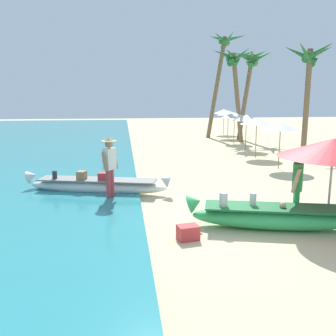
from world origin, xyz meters
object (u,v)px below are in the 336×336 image
Objects in this scene: palm_tree_far_behind at (234,67)px; cooler_box at (188,232)px; palm_tree_tall_inland at (309,66)px; person_tourist_customer at (297,184)px; palm_tree_leaning_seaward at (251,67)px; boat_green_foreground at (274,216)px; palm_tree_mid_cluster at (223,56)px; boat_white_midground at (97,185)px; patio_umbrella_large at (333,148)px; person_vendor_hatted at (110,164)px.

palm_tree_far_behind is 17.42m from cooler_box.
palm_tree_tall_inland is at bearing 42.45° from cooler_box.
person_tourist_customer is 0.28× the size of palm_tree_leaning_seaward.
palm_tree_mid_cluster reaches higher than boat_green_foreground.
boat_green_foreground is 19.13m from palm_tree_mid_cluster.
person_tourist_customer is at bearing 27.15° from boat_green_foreground.
palm_tree_far_behind is 13.61× the size of cooler_box.
boat_green_foreground reaches higher than boat_white_midground.
patio_umbrella_large is 17.40m from palm_tree_leaning_seaward.
palm_tree_mid_cluster is at bearing 108.80° from palm_tree_tall_inland.
palm_tree_tall_inland is 0.95× the size of palm_tree_far_behind.
cooler_box is (2.11, -3.94, -0.11)m from boat_white_midground.
cooler_box is (-2.02, -0.39, -0.14)m from boat_green_foreground.
person_vendor_hatted is 12.99m from palm_tree_tall_inland.
patio_umbrella_large is at bearing -98.55° from palm_tree_far_behind.
person_tourist_customer is 0.30× the size of palm_tree_tall_inland.
person_vendor_hatted is at bearing -122.19° from palm_tree_leaning_seaward.
cooler_box is at bearing -61.82° from boat_white_midground.
patio_umbrella_large is 0.43× the size of palm_tree_tall_inland.
palm_tree_tall_inland reaches higher than person_vendor_hatted.
boat_white_midground is 16.74m from palm_tree_leaning_seaward.
palm_tree_far_behind reaches higher than person_vendor_hatted.
palm_tree_mid_cluster is (2.23, 18.00, 3.77)m from patio_umbrella_large.
palm_tree_leaning_seaward is at bearing -39.27° from palm_tree_mid_cluster.
boat_green_foreground is at bearing -103.18° from palm_tree_far_behind.
person_vendor_hatted reaches higher than cooler_box.
palm_tree_leaning_seaward is (-0.94, 6.10, 0.38)m from palm_tree_tall_inland.
palm_tree_leaning_seaward is 19.13m from cooler_box.
palm_tree_tall_inland is (4.75, 10.61, 2.59)m from patio_umbrella_large.
palm_tree_leaning_seaward is (5.11, 16.76, 4.48)m from boat_green_foreground.
palm_tree_far_behind is (2.32, 15.42, 2.88)m from patio_umbrella_large.
palm_tree_leaning_seaward is at bearing 74.86° from person_tourist_customer.
palm_tree_far_behind is at bearing 78.95° from person_tourist_customer.
cooler_box is at bearing -61.71° from person_vendor_hatted.
palm_tree_mid_cluster is 16.72× the size of cooler_box.
patio_umbrella_large is 3.73m from cooler_box.
boat_white_midground is 1.21m from person_vendor_hatted.
boat_green_foreground is 0.55× the size of palm_tree_mid_cluster.
palm_tree_mid_cluster reaches higher than boat_white_midground.
palm_tree_tall_inland is 6.19m from palm_tree_leaning_seaward.
palm_tree_mid_cluster is at bearing 62.14° from boat_white_midground.
person_tourist_customer is at bearing 3.78° from cooler_box.
person_vendor_hatted is 4.27× the size of cooler_box.
palm_tree_leaning_seaward reaches higher than boat_green_foreground.
palm_tree_far_behind is (3.62, 15.46, 4.40)m from boat_green_foreground.
boat_green_foreground is 0.68× the size of palm_tree_far_behind.
palm_tree_mid_cluster is at bearing 91.85° from palm_tree_far_behind.
palm_tree_mid_cluster is (7.66, 14.49, 5.31)m from boat_white_midground.
patio_umbrella_large is (0.63, -0.30, 0.87)m from person_tourist_customer.
palm_tree_far_behind is at bearing 76.82° from boat_green_foreground.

